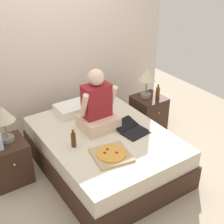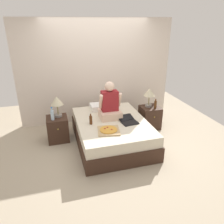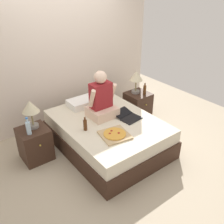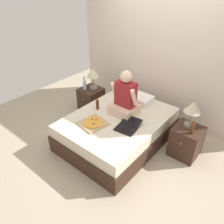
{
  "view_description": "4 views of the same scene",
  "coord_description": "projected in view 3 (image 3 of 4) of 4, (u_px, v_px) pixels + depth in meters",
  "views": [
    {
      "loc": [
        -1.72,
        -2.74,
        2.62
      ],
      "look_at": [
        0.12,
        0.01,
        0.78
      ],
      "focal_mm": 50.0,
      "sensor_mm": 36.0,
      "label": 1
    },
    {
      "loc": [
        -1.12,
        -3.92,
        2.44
      ],
      "look_at": [
        -0.02,
        -0.09,
        0.75
      ],
      "focal_mm": 35.0,
      "sensor_mm": 36.0,
      "label": 2
    },
    {
      "loc": [
        -2.05,
        -2.82,
        2.58
      ],
      "look_at": [
        0.01,
        -0.11,
        0.71
      ],
      "focal_mm": 40.0,
      "sensor_mm": 36.0,
      "label": 3
    },
    {
      "loc": [
        1.91,
        -2.46,
        2.6
      ],
      "look_at": [
        -0.02,
        -0.14,
        0.67
      ],
      "focal_mm": 35.0,
      "sensor_mm": 36.0,
      "label": 4
    }
  ],
  "objects": [
    {
      "name": "lamp_on_right_nightstand",
      "position": [
        136.0,
        77.0,
        4.79
      ],
      "size": [
        0.26,
        0.26,
        0.45
      ],
      "color": "gray",
      "rests_on": "nightstand_right"
    },
    {
      "name": "beer_bottle",
      "position": [
        145.0,
        90.0,
        4.85
      ],
      "size": [
        0.06,
        0.06,
        0.23
      ],
      "color": "#512D14",
      "rests_on": "nightstand_right"
    },
    {
      "name": "laptop",
      "position": [
        128.0,
        117.0,
        4.1
      ],
      "size": [
        0.37,
        0.45,
        0.07
      ],
      "color": "black",
      "rests_on": "bed"
    },
    {
      "name": "bed",
      "position": [
        107.0,
        133.0,
        4.18
      ],
      "size": [
        1.45,
        1.93,
        0.52
      ],
      "color": "#382319",
      "rests_on": "ground"
    },
    {
      "name": "person_seated",
      "position": [
        101.0,
        100.0,
        4.04
      ],
      "size": [
        0.47,
        0.4,
        0.78
      ],
      "color": "beige",
      "rests_on": "bed"
    },
    {
      "name": "pizza_box",
      "position": [
        115.0,
        135.0,
        3.64
      ],
      "size": [
        0.46,
        0.46,
        0.05
      ],
      "color": "tan",
      "rests_on": "bed"
    },
    {
      "name": "beer_bottle_on_bed",
      "position": [
        85.0,
        125.0,
        3.74
      ],
      "size": [
        0.06,
        0.06,
        0.22
      ],
      "color": "#4C2811",
      "rests_on": "bed"
    },
    {
      "name": "water_bottle",
      "position": [
        28.0,
        128.0,
        3.61
      ],
      "size": [
        0.07,
        0.07,
        0.28
      ],
      "color": "silver",
      "rests_on": "nightstand_left"
    },
    {
      "name": "lamp_on_left_nightstand",
      "position": [
        30.0,
        108.0,
        3.67
      ],
      "size": [
        0.26,
        0.26,
        0.45
      ],
      "color": "gray",
      "rests_on": "nightstand_left"
    },
    {
      "name": "nightstand_left",
      "position": [
        35.0,
        144.0,
        3.9
      ],
      "size": [
        0.44,
        0.47,
        0.53
      ],
      "color": "#382319",
      "rests_on": "ground"
    },
    {
      "name": "wall_back",
      "position": [
        65.0,
        57.0,
        4.62
      ],
      "size": [
        3.81,
        0.12,
        2.5
      ],
      "primitive_type": "cube",
      "color": "beige",
      "rests_on": "ground"
    },
    {
      "name": "pillow",
      "position": [
        83.0,
        102.0,
        4.47
      ],
      "size": [
        0.52,
        0.34,
        0.12
      ],
      "primitive_type": "cube",
      "color": "white",
      "rests_on": "bed"
    },
    {
      "name": "ground_plane",
      "position": [
        108.0,
        146.0,
        4.3
      ],
      "size": [
        5.81,
        5.81,
        0.0
      ],
      "primitive_type": "plane",
      "color": "tan"
    },
    {
      "name": "nightstand_right",
      "position": [
        138.0,
        105.0,
        5.05
      ],
      "size": [
        0.44,
        0.47,
        0.53
      ],
      "color": "#382319",
      "rests_on": "ground"
    }
  ]
}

